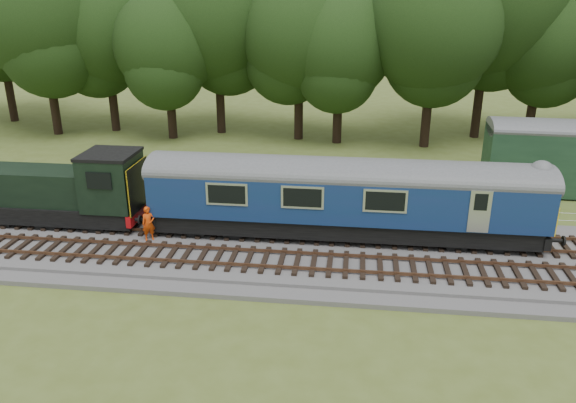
# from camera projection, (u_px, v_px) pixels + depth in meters

# --- Properties ---
(ground) EXTENTS (120.00, 120.00, 0.00)m
(ground) POSITION_uv_depth(u_px,v_px,m) (226.00, 250.00, 26.06)
(ground) COLOR #526124
(ground) RESTS_ON ground
(ballast) EXTENTS (70.00, 7.00, 0.35)m
(ballast) POSITION_uv_depth(u_px,v_px,m) (226.00, 246.00, 26.00)
(ballast) COLOR #4C4C4F
(ballast) RESTS_ON ground
(track_north) EXTENTS (67.20, 2.40, 0.21)m
(track_north) POSITION_uv_depth(u_px,v_px,m) (232.00, 230.00, 27.21)
(track_north) COLOR black
(track_north) RESTS_ON ballast
(track_south) EXTENTS (67.20, 2.40, 0.21)m
(track_south) POSITION_uv_depth(u_px,v_px,m) (218.00, 257.00, 24.43)
(track_south) COLOR black
(track_south) RESTS_ON ballast
(fence) EXTENTS (64.00, 0.12, 1.00)m
(fence) POSITION_uv_depth(u_px,v_px,m) (245.00, 214.00, 30.23)
(fence) COLOR #6B6054
(fence) RESTS_ON ground
(tree_line) EXTENTS (70.00, 8.00, 18.00)m
(tree_line) POSITION_uv_depth(u_px,v_px,m) (286.00, 135.00, 46.46)
(tree_line) COLOR black
(tree_line) RESTS_ON ground
(dmu_railcar) EXTENTS (18.05, 2.86, 3.88)m
(dmu_railcar) POSITION_uv_depth(u_px,v_px,m) (344.00, 192.00, 25.82)
(dmu_railcar) COLOR black
(dmu_railcar) RESTS_ON ground
(shunter_loco) EXTENTS (8.91, 2.60, 3.38)m
(shunter_loco) POSITION_uv_depth(u_px,v_px,m) (61.00, 192.00, 27.64)
(shunter_loco) COLOR black
(shunter_loco) RESTS_ON ground
(worker) EXTENTS (0.72, 0.66, 1.65)m
(worker) POSITION_uv_depth(u_px,v_px,m) (149.00, 224.00, 25.97)
(worker) COLOR #E3440B
(worker) RESTS_ON ballast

